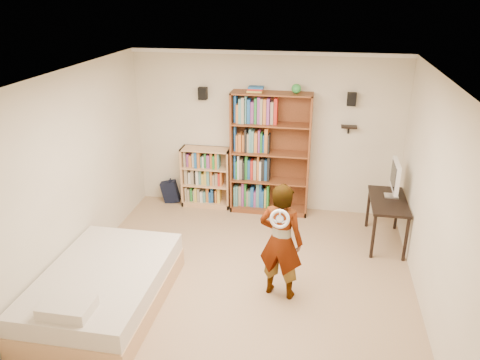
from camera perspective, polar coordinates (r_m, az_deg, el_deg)
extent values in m
cube|color=tan|center=(6.27, -0.06, -12.85)|extent=(4.50, 5.00, 0.01)
cube|color=silver|center=(7.92, 3.18, 5.75)|extent=(4.50, 0.02, 2.70)
cube|color=silver|center=(3.52, -7.72, -17.95)|extent=(4.50, 0.02, 2.70)
cube|color=silver|center=(6.36, -20.42, 0.06)|extent=(0.02, 5.00, 2.70)
cube|color=silver|center=(5.68, 22.90, -3.01)|extent=(0.02, 5.00, 2.70)
cube|color=white|center=(5.20, -0.07, 12.24)|extent=(4.50, 5.00, 0.02)
cube|color=white|center=(7.62, 3.37, 15.24)|extent=(4.50, 0.06, 0.06)
cube|color=white|center=(2.88, -8.89, 2.89)|extent=(4.50, 0.06, 0.06)
cube|color=white|center=(6.00, -21.89, 11.77)|extent=(0.06, 5.00, 0.06)
cube|color=white|center=(5.29, 24.74, 10.06)|extent=(0.06, 5.00, 0.06)
cube|color=black|center=(7.86, -4.56, 10.48)|extent=(0.14, 0.12, 0.20)
cube|color=black|center=(7.62, 13.45, 9.56)|extent=(0.14, 0.12, 0.20)
cube|color=black|center=(7.74, 13.15, 6.33)|extent=(0.25, 0.16, 0.02)
imported|color=black|center=(5.76, 5.00, -7.45)|extent=(0.62, 0.48, 1.52)
torus|color=white|center=(5.30, 4.86, -4.75)|extent=(0.23, 0.09, 0.23)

